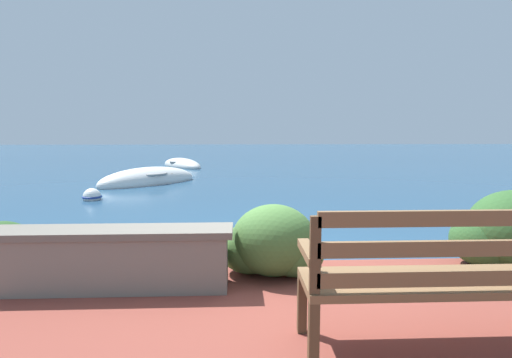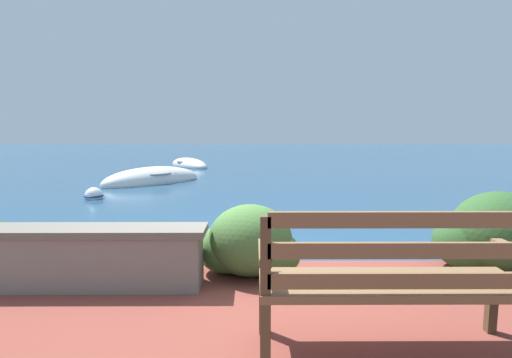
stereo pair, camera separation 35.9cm
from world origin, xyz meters
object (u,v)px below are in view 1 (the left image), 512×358
Objects in this scene: rowboat_nearest at (149,181)px; rowboat_mid at (182,165)px; park_bench at (435,276)px; mooring_buoy at (92,197)px.

rowboat_nearest is 1.01× the size of rowboat_mid.
rowboat_mid is (0.22, 5.46, -0.02)m from rowboat_nearest.
park_bench reaches higher than mooring_buoy.
rowboat_mid is at bearing 99.60° from park_bench.
park_bench is 3.70× the size of mooring_buoy.
rowboat_mid is (-3.69, 15.12, -0.65)m from park_bench.
park_bench is 15.58m from rowboat_mid.
rowboat_nearest is 5.47m from rowboat_mid.
rowboat_mid is 8.32m from mooring_buoy.
rowboat_nearest is at bearing 107.93° from park_bench.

